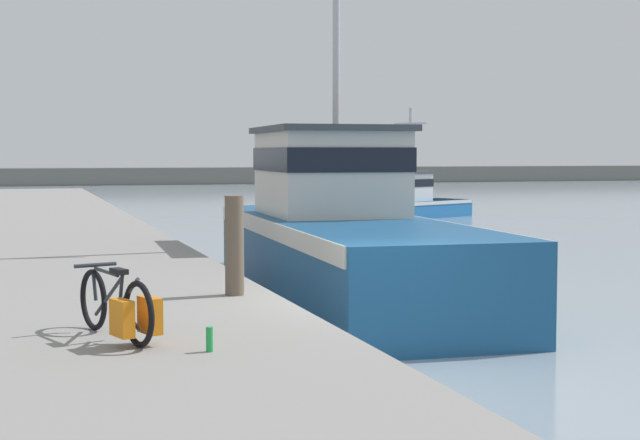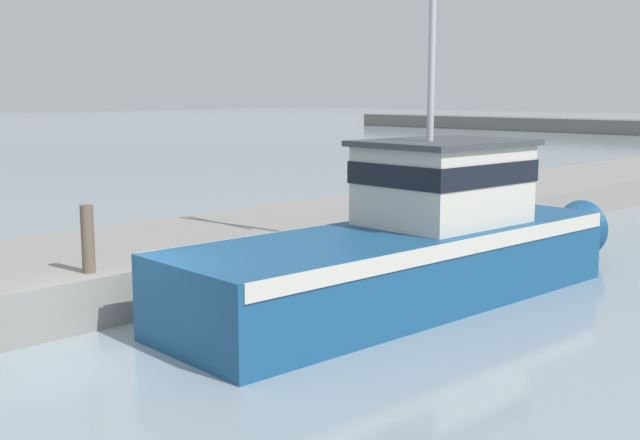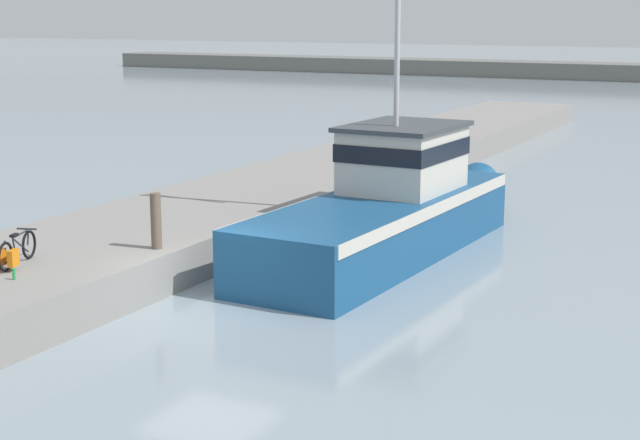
{
  "view_description": "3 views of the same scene",
  "coord_description": "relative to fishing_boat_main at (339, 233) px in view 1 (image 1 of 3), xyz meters",
  "views": [
    {
      "loc": [
        -4.48,
        -11.24,
        2.77
      ],
      "look_at": [
        -0.53,
        1.55,
        1.85
      ],
      "focal_mm": 55.0,
      "sensor_mm": 36.0,
      "label": 1
    },
    {
      "loc": [
        11.37,
        -6.45,
        4.26
      ],
      "look_at": [
        0.01,
        5.01,
        1.7
      ],
      "focal_mm": 45.0,
      "sensor_mm": 36.0,
      "label": 2
    },
    {
      "loc": [
        11.04,
        -16.57,
        6.2
      ],
      "look_at": [
        -0.01,
        5.27,
        0.96
      ],
      "focal_mm": 55.0,
      "sensor_mm": 36.0,
      "label": 3
    }
  ],
  "objects": [
    {
      "name": "dock_pier",
      "position": [
        -5.25,
        -6.56,
        -0.74
      ],
      "size": [
        4.99,
        80.0,
        0.97
      ],
      "primitive_type": "cube",
      "color": "gray",
      "rests_on": "ground_plane"
    },
    {
      "name": "boat_white_moored",
      "position": [
        10.23,
        21.01,
        -0.5
      ],
      "size": [
        6.03,
        4.05,
        4.69
      ],
      "rotation": [
        0.0,
        0.0,
        2.02
      ],
      "color": "#236BB2",
      "rests_on": "ground_plane"
    },
    {
      "name": "far_shoreline",
      "position": [
        28.59,
        69.87,
        -0.48
      ],
      "size": [
        180.0,
        5.0,
        1.49
      ],
      "primitive_type": "cube",
      "color": "slate",
      "rests_on": "ground_plane"
    },
    {
      "name": "ground_plane",
      "position": [
        -1.41,
        -6.56,
        -1.23
      ],
      "size": [
        320.0,
        320.0,
        0.0
      ],
      "primitive_type": "plane",
      "color": "#84939E"
    },
    {
      "name": "fishing_boat_main",
      "position": [
        0.0,
        0.0,
        0.0
      ],
      "size": [
        3.54,
        12.43,
        9.54
      ],
      "rotation": [
        0.0,
        0.0,
        -0.05
      ],
      "color": "navy",
      "rests_on": "ground_plane"
    },
    {
      "name": "mooring_post",
      "position": [
        -3.29,
        -5.72,
        0.38
      ],
      "size": [
        0.24,
        0.24,
        1.26
      ],
      "primitive_type": "cylinder",
      "color": "brown",
      "rests_on": "dock_pier"
    },
    {
      "name": "bicycle_touring",
      "position": [
        -4.96,
        -8.39,
        0.06
      ],
      "size": [
        0.75,
        1.64,
        0.69
      ],
      "rotation": [
        0.0,
        0.0,
        0.31
      ],
      "color": "black",
      "rests_on": "dock_pier"
    },
    {
      "name": "water_bottle_by_bike",
      "position": [
        -4.26,
        -9.13,
        -0.14
      ],
      "size": [
        0.07,
        0.07,
        0.23
      ],
      "primitive_type": "cylinder",
      "color": "green",
      "rests_on": "dock_pier"
    }
  ]
}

